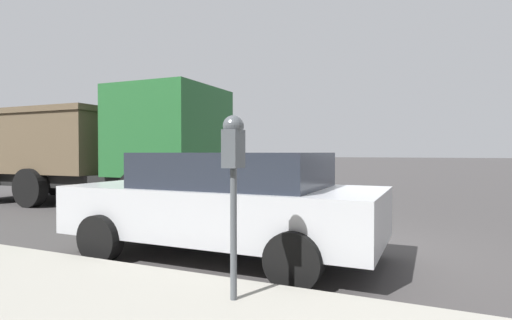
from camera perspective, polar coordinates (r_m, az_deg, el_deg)
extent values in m
plane|color=#3D3A3A|center=(6.25, 10.07, -12.55)|extent=(220.00, 220.00, 0.00)
cylinder|color=#4C5156|center=(3.62, -3.23, -10.50)|extent=(0.06, 0.06, 1.18)
cube|color=#4C5156|center=(3.55, -3.24, 1.61)|extent=(0.20, 0.14, 0.34)
sphere|color=#4C5156|center=(3.55, -3.25, 4.89)|extent=(0.19, 0.19, 0.19)
cube|color=#B21919|center=(3.64, -2.48, 0.93)|extent=(0.01, 0.11, 0.12)
cube|color=black|center=(3.64, -2.48, 2.80)|extent=(0.01, 0.10, 0.08)
cube|color=#B7BABF|center=(5.70, -4.70, -7.13)|extent=(1.90, 4.39, 0.67)
cube|color=#232833|center=(5.57, -3.13, -1.39)|extent=(1.66, 2.46, 0.48)
cylinder|color=black|center=(5.82, -21.35, -10.39)|extent=(0.22, 0.64, 0.64)
cylinder|color=black|center=(7.25, -10.65, -8.06)|extent=(0.22, 0.64, 0.64)
cylinder|color=black|center=(4.39, 5.37, -14.13)|extent=(0.22, 0.64, 0.64)
cylinder|color=black|center=(6.16, 11.00, -9.71)|extent=(0.22, 0.64, 0.64)
cube|color=black|center=(12.50, -22.70, -2.54)|extent=(2.28, 8.02, 0.35)
cube|color=#23602D|center=(10.66, -12.20, 3.95)|extent=(2.58, 2.44, 2.27)
cube|color=brown|center=(13.60, -27.19, 1.98)|extent=(2.62, 4.99, 1.68)
cube|color=brown|center=(13.65, -27.22, 5.84)|extent=(2.72, 5.09, 0.16)
cylinder|color=black|center=(11.74, -8.57, -3.55)|extent=(0.32, 1.04, 1.04)
cylinder|color=black|center=(9.68, -16.52, -4.58)|extent=(0.32, 1.04, 1.04)
cylinder|color=black|center=(13.97, -21.24, -2.87)|extent=(0.32, 1.04, 1.04)
cylinder|color=black|center=(12.29, -29.56, -3.48)|extent=(0.32, 1.04, 1.04)
cylinder|color=black|center=(15.43, -26.55, -2.54)|extent=(0.32, 1.04, 1.04)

